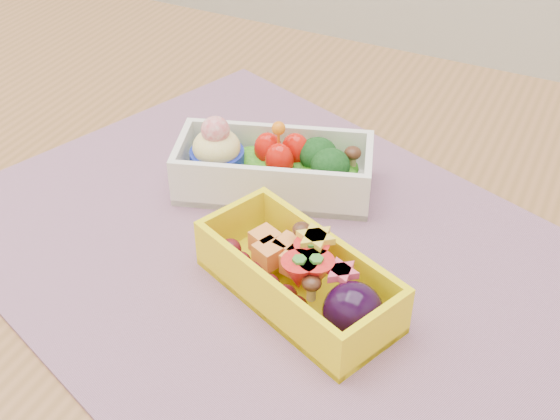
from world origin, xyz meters
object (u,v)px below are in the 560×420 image
at_px(table, 242,311).
at_px(bento_white, 273,167).
at_px(placemat, 269,248).
at_px(bento_yellow, 301,277).

distance_m(table, bento_white, 0.14).
relative_size(placemat, bento_yellow, 2.91).
height_order(bento_white, bento_yellow, bento_white).
bearing_deg(placemat, bento_white, 114.43).
relative_size(placemat, bento_white, 2.72).
bearing_deg(placemat, bento_yellow, -42.18).
distance_m(placemat, bento_yellow, 0.07).
bearing_deg(table, bento_white, 88.68).
xyz_separation_m(bento_white, bento_yellow, (0.08, -0.12, -0.00)).
relative_size(bento_white, bento_yellow, 1.07).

